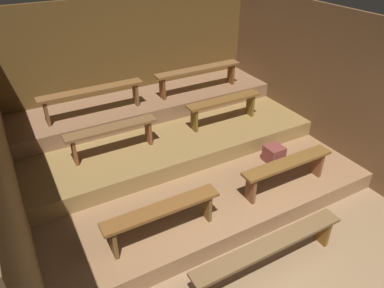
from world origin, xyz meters
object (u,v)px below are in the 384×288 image
bench_lower_right (287,167)px  bench_upper_left (92,94)px  bench_lower_left (162,214)px  bench_middle_left (112,133)px  bench_upper_right (198,73)px  bench_floor_center (269,249)px  wooden_crate_lower (274,154)px  bench_middle_right (224,104)px

bench_lower_right → bench_upper_left: bench_upper_left is taller
bench_lower_left → bench_upper_left: bearing=90.8°
bench_middle_left → bench_upper_right: 2.38m
bench_upper_left → bench_upper_right: 2.16m
bench_upper_right → bench_lower_left: bearing=-127.5°
bench_lower_left → bench_upper_right: bearing=52.5°
bench_upper_right → bench_lower_right: bearing=-90.8°
bench_lower_left → bench_middle_left: size_ratio=1.06×
bench_lower_right → bench_middle_left: 2.80m
bench_floor_center → bench_lower_left: (-1.01, 0.94, 0.27)m
wooden_crate_lower → bench_lower_left: bearing=-165.1°
wooden_crate_lower → bench_floor_center: bearing=-131.5°
bench_middle_right → bench_upper_right: bearing=89.6°
bench_middle_right → bench_upper_left: (-2.16, 0.96, 0.30)m
bench_lower_left → bench_lower_right: 2.09m
bench_floor_center → bench_lower_left: bearing=136.9°
bench_floor_center → wooden_crate_lower: size_ratio=7.45×
bench_middle_left → bench_upper_left: bench_upper_left is taller
bench_floor_center → bench_lower_left: bench_lower_left is taller
bench_floor_center → wooden_crate_lower: (1.40, 1.58, 0.04)m
bench_floor_center → bench_middle_right: bench_middle_right is taller
bench_lower_right → wooden_crate_lower: bearing=63.8°
bench_upper_left → bench_lower_left: bearing=-89.2°
wooden_crate_lower → bench_upper_left: bearing=138.8°
bench_floor_center → bench_middle_left: 2.99m
bench_floor_center → bench_upper_right: size_ratio=1.18×
bench_floor_center → bench_lower_left: 1.40m
bench_lower_right → bench_upper_left: size_ratio=0.85×
bench_middle_left → wooden_crate_lower: bearing=-25.7°
bench_upper_right → wooden_crate_lower: 2.30m
bench_middle_left → bench_upper_left: bearing=90.4°
bench_lower_left → bench_middle_left: bearing=91.0°
bench_lower_left → bench_upper_right: (2.13, 2.77, 0.58)m
bench_floor_center → bench_middle_left: (-1.04, 2.75, 0.55)m
bench_middle_right → bench_upper_right: 1.01m
bench_middle_left → wooden_crate_lower: bench_middle_left is taller
bench_middle_right → bench_upper_left: bearing=156.0°
bench_middle_right → wooden_crate_lower: 1.31m
wooden_crate_lower → bench_middle_right: bearing=103.5°
bench_floor_center → wooden_crate_lower: 2.11m
bench_floor_center → wooden_crate_lower: bearing=48.5°
bench_upper_right → wooden_crate_lower: bearing=-82.6°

